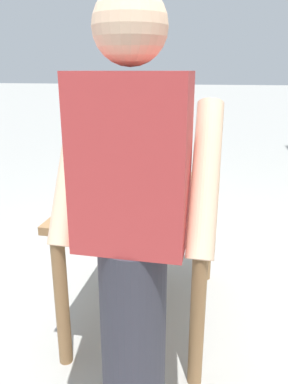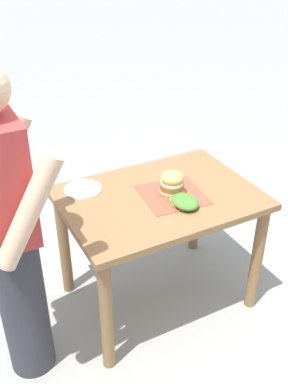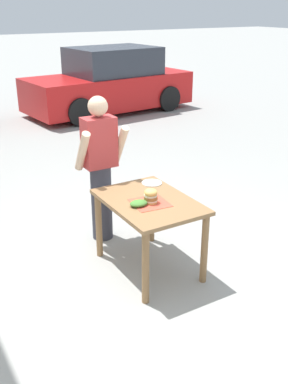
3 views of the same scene
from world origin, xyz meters
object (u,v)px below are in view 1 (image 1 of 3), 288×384
Objects in this scene: side_plate_with_forks at (82,214)px; sandwich at (154,179)px; patio_table at (148,217)px; diner_across_table at (133,248)px; side_salad at (177,188)px; pickle_spear at (170,193)px.

sandwich is at bearing -122.82° from side_plate_with_forks.
diner_across_table is (-0.12, 0.86, 0.24)m from patio_table.
side_salad is (-0.42, -0.44, 0.02)m from side_plate_with_forks.
patio_table is at bearing 23.37° from side_salad.
pickle_spear is 0.05× the size of diner_across_table.
pickle_spear is 0.43× the size of side_salad.
pickle_spear is (-0.10, 0.05, -0.06)m from sandwich.
side_salad is (-0.14, -0.00, -0.05)m from sandwich.
pickle_spear reaches higher than side_plate_with_forks.
side_salad is at bearing -156.63° from patio_table.
sandwich is 0.11× the size of diner_across_table.
sandwich is at bearing -83.90° from diner_across_table.
sandwich is 0.93m from diner_across_table.
pickle_spear is at bearing 153.53° from sandwich.
diner_across_table is (-0.38, 0.49, 0.09)m from side_plate_with_forks.
patio_table is 0.22m from sandwich.
diner_across_table is at bearing 89.82° from pickle_spear.
diner_across_table is at bearing 87.64° from side_salad.
pickle_spear reaches higher than patio_table.
side_plate_with_forks is at bearing -52.53° from diner_across_table.
pickle_spear is at bearing -90.18° from diner_across_table.
sandwich is 0.52m from side_plate_with_forks.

